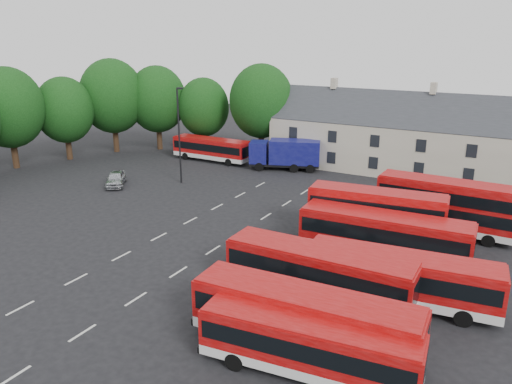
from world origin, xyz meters
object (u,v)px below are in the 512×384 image
(bus_dd_south, at_px, (376,213))
(box_truck, at_px, (286,153))
(bus_row_a, at_px, (308,343))
(silver_car, at_px, (116,179))
(lamppost, at_px, (179,133))

(bus_dd_south, xyz_separation_m, box_truck, (-15.05, 15.54, -0.35))
(bus_row_a, xyz_separation_m, silver_car, (-29.24, 17.73, -0.95))
(box_truck, height_order, lamppost, lamppost)
(bus_row_a, height_order, box_truck, box_truck)
(box_truck, height_order, silver_car, box_truck)
(bus_row_a, distance_m, lamppost, 32.65)
(box_truck, xyz_separation_m, lamppost, (-7.09, -10.16, 3.31))
(bus_row_a, height_order, bus_dd_south, bus_dd_south)
(box_truck, bearing_deg, bus_row_a, -82.98)
(bus_row_a, xyz_separation_m, box_truck, (-16.93, 31.98, 0.25))
(bus_dd_south, xyz_separation_m, silver_car, (-27.35, 1.29, -1.56))
(box_truck, distance_m, lamppost, 12.82)
(bus_row_a, height_order, silver_car, bus_row_a)
(bus_dd_south, height_order, silver_car, bus_dd_south)
(bus_dd_south, bearing_deg, lamppost, 159.54)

